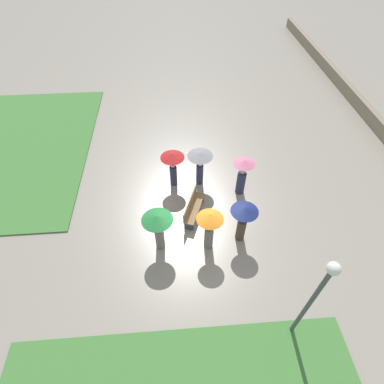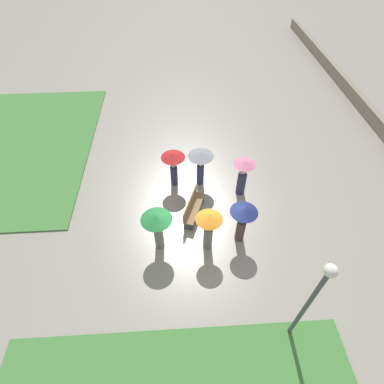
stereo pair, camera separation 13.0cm
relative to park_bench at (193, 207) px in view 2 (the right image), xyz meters
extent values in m
plane|color=gray|center=(-1.03, -0.50, -0.47)|extent=(90.00, 90.00, 0.00)
cube|color=#427A38|center=(4.97, 9.00, -0.44)|extent=(10.99, 8.04, 0.06)
cube|color=brown|center=(-0.03, -0.07, -0.04)|extent=(1.76, 1.01, 0.05)
cube|color=brown|center=(0.04, 0.10, 0.21)|extent=(1.63, 0.66, 0.45)
cube|color=#383D42|center=(-0.74, 0.21, -0.27)|extent=(0.21, 0.38, 0.40)
cube|color=#383D42|center=(0.69, -0.34, -0.27)|extent=(0.21, 0.38, 0.40)
cylinder|color=#474C51|center=(-4.81, -2.69, 1.36)|extent=(0.12, 0.12, 3.66)
sphere|color=white|center=(-4.81, -2.69, 3.35)|extent=(0.32, 0.32, 0.32)
cylinder|color=#282D47|center=(1.85, 0.71, 0.04)|extent=(0.41, 0.41, 1.01)
sphere|color=tan|center=(1.85, 0.71, 0.64)|extent=(0.19, 0.19, 0.19)
cylinder|color=#4C4C4F|center=(1.85, 0.71, 0.91)|extent=(0.02, 0.02, 0.35)
cone|color=red|center=(1.85, 0.71, 1.19)|extent=(1.02, 1.02, 0.20)
cylinder|color=slate|center=(-1.56, -0.47, 0.07)|extent=(0.46, 0.46, 1.07)
sphere|color=#997051|center=(-1.56, -0.47, 0.71)|extent=(0.20, 0.20, 0.20)
cylinder|color=#4C4C4F|center=(-1.56, -0.47, 0.99)|extent=(0.02, 0.02, 0.35)
cone|color=orange|center=(-1.56, -0.47, 1.30)|extent=(0.95, 0.95, 0.28)
cylinder|color=#282D47|center=(1.84, -0.45, 0.05)|extent=(0.43, 0.43, 1.03)
sphere|color=beige|center=(1.84, -0.45, 0.66)|extent=(0.19, 0.19, 0.19)
cylinder|color=#4C4C4F|center=(1.84, -0.45, 0.93)|extent=(0.02, 0.02, 0.35)
cone|color=gray|center=(1.84, -0.45, 1.19)|extent=(1.09, 1.09, 0.18)
cylinder|color=#282D47|center=(1.12, -2.16, 0.09)|extent=(0.51, 0.51, 1.11)
sphere|color=tan|center=(1.12, -2.16, 0.74)|extent=(0.19, 0.19, 0.19)
cylinder|color=#4C4C4F|center=(1.12, -2.16, 1.01)|extent=(0.02, 0.02, 0.35)
cone|color=pink|center=(1.12, -2.16, 1.28)|extent=(0.90, 0.90, 0.18)
cylinder|color=#47382D|center=(-1.29, -1.72, 0.05)|extent=(0.48, 0.48, 1.04)
sphere|color=brown|center=(-1.29, -1.72, 0.68)|extent=(0.22, 0.22, 0.22)
cylinder|color=#4C4C4F|center=(-1.29, -1.72, 0.96)|extent=(0.02, 0.02, 0.35)
cone|color=navy|center=(-1.29, -1.72, 1.24)|extent=(0.99, 0.99, 0.20)
cylinder|color=slate|center=(-1.43, 1.33, 0.04)|extent=(0.48, 0.48, 1.02)
sphere|color=tan|center=(-1.43, 1.33, 0.66)|extent=(0.23, 0.23, 0.23)
cylinder|color=#4C4C4F|center=(-1.43, 1.33, 0.95)|extent=(0.02, 0.02, 0.35)
cone|color=#237A38|center=(-1.43, 1.33, 1.23)|extent=(1.10, 1.10, 0.20)
camera|label=1|loc=(-7.78, 0.62, 9.22)|focal=28.00mm
camera|label=2|loc=(-7.79, 0.49, 9.22)|focal=28.00mm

